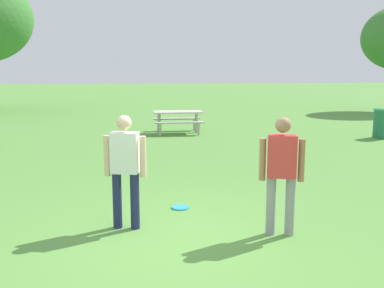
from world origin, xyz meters
The scene contains 6 objects.
ground_plane centered at (0.00, 0.00, 0.00)m, with size 120.00×120.00×0.00m, color #568E3D.
person_thrower centered at (1.45, 0.17, 0.94)m, with size 0.60×0.29×1.64m.
person_catcher centered at (-0.68, 0.62, 0.94)m, with size 0.60×0.29×1.64m.
frisbee centered at (0.16, 1.48, 0.01)m, with size 0.29×0.29×0.03m, color #2D9EDB.
picnic_table_far centered at (0.63, 10.08, 0.56)m, with size 1.75×1.48×0.77m.
trash_can_beside_table centered at (7.23, 8.32, 0.48)m, with size 0.59×0.59×0.96m.
Camera 1 is at (-0.29, -5.62, 2.29)m, focal length 41.94 mm.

